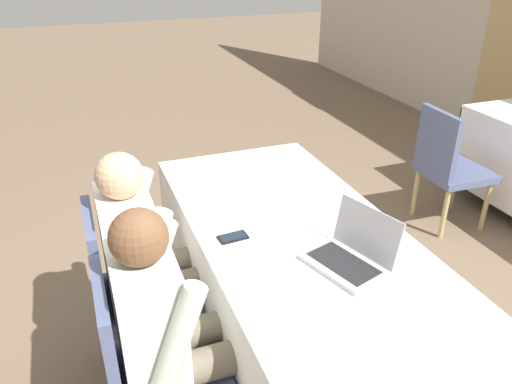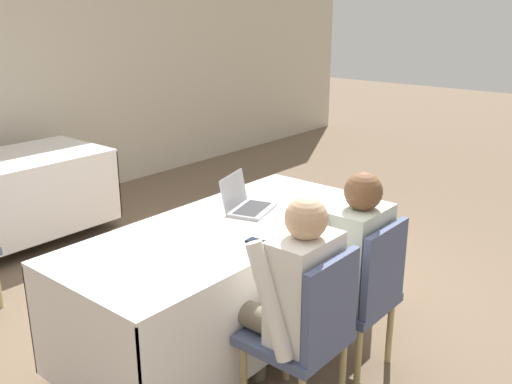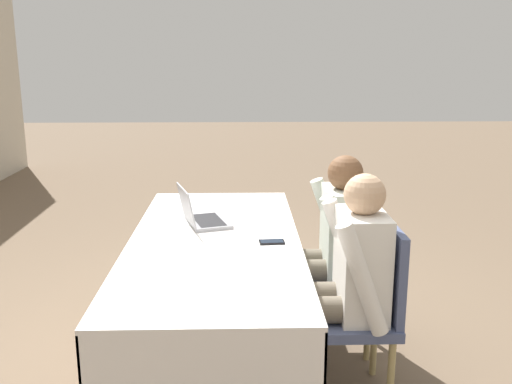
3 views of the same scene
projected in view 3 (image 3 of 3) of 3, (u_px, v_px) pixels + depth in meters
name	position (u px, v px, depth m)	size (l,w,h in m)	color
ground_plane	(217.00, 368.00, 3.16)	(24.00, 24.00, 0.00)	brown
conference_table_near	(215.00, 270.00, 3.02)	(2.03, 0.89, 0.76)	white
laptop	(202.00, 217.00, 3.23)	(0.38, 0.34, 0.22)	#99999E
cell_phone	(272.00, 242.00, 2.91)	(0.08, 0.13, 0.01)	black
paper_beside_laptop	(188.00, 225.00, 3.23)	(0.23, 0.31, 0.00)	white
paper_centre_table	(143.00, 301.00, 2.23)	(0.31, 0.35, 0.00)	white
chair_near_left	(365.00, 305.00, 2.82)	(0.44, 0.44, 0.89)	tan
chair_near_right	(346.00, 268.00, 3.31)	(0.44, 0.44, 0.89)	tan
person_checkered_shirt	(346.00, 275.00, 2.78)	(0.50, 0.52, 1.15)	#665B4C
person_white_shirt	(330.00, 242.00, 3.27)	(0.50, 0.52, 1.15)	#665B4C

